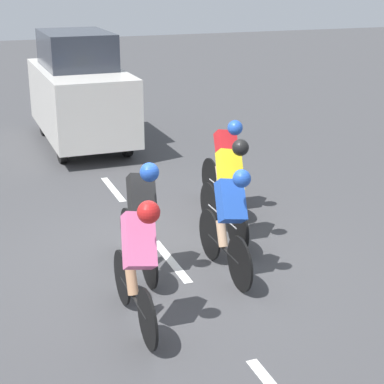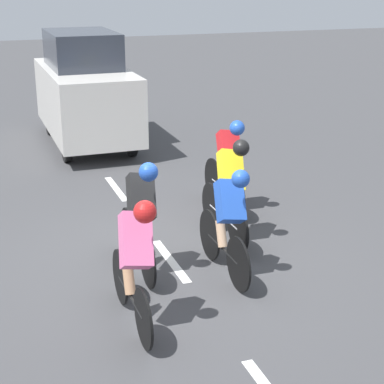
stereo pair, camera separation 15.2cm
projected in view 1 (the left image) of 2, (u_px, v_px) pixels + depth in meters
name	position (u px, v px, depth m)	size (l,w,h in m)	color
ground_plane	(169.00, 259.00, 8.75)	(60.00, 60.00, 0.00)	#424244
lane_stripe_mid	(171.00, 261.00, 8.68)	(0.12, 1.40, 0.01)	white
lane_stripe_far	(113.00, 189.00, 11.51)	(0.12, 1.40, 0.01)	white
cyclist_blue	(229.00, 219.00, 8.03)	(0.39, 1.66, 1.49)	black
cyclist_black	(141.00, 214.00, 8.07)	(0.40, 1.65, 1.55)	black
cyclist_pink	(138.00, 258.00, 6.82)	(0.41, 1.67, 1.55)	black
cyclist_red	(225.00, 162.00, 10.27)	(0.39, 1.68, 1.55)	black
cyclist_yellow	(228.00, 186.00, 9.09)	(0.42, 1.72, 1.56)	black
support_car	(80.00, 91.00, 14.07)	(1.70, 4.01, 2.47)	black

